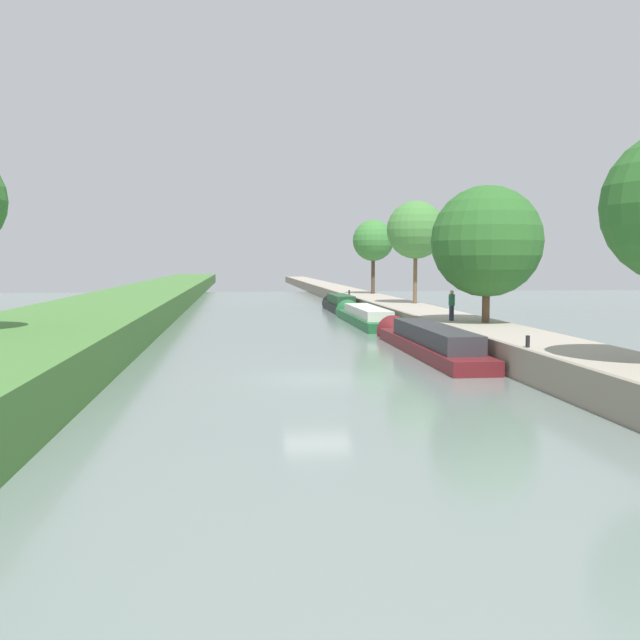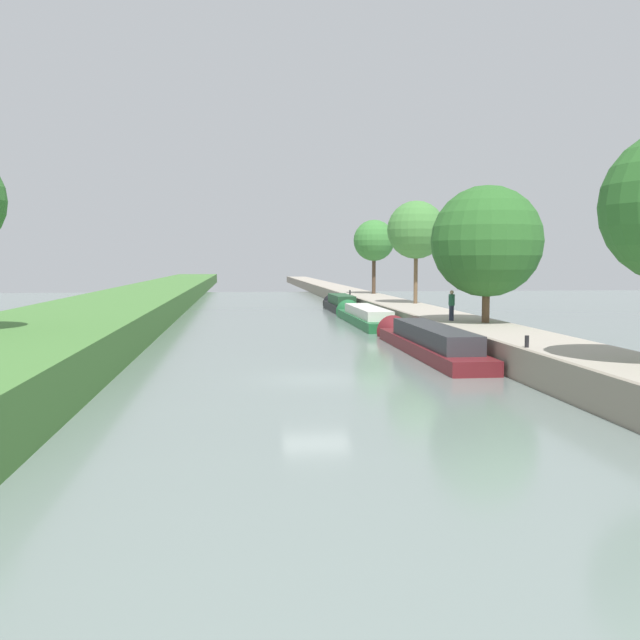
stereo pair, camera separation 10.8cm
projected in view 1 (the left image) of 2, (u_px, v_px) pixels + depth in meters
ground_plane at (317, 379)px, 27.33m from camera, size 160.00×160.00×0.00m
right_towpath at (559, 360)px, 28.35m from camera, size 3.80×260.00×1.20m
stone_quay at (509, 360)px, 28.12m from camera, size 0.25×260.00×1.25m
narrowboat_maroon at (426, 341)px, 35.38m from camera, size 2.02×15.56×2.07m
narrowboat_green at (363, 316)px, 52.33m from camera, size 2.11×15.47×2.01m
narrowboat_black at (339, 304)px, 65.67m from camera, size 1.91×11.07×2.05m
tree_rightbank_midnear at (487, 241)px, 38.16m from camera, size 5.85×5.85×7.22m
tree_rightbank_midfar at (416, 230)px, 55.74m from camera, size 4.44×4.44×7.88m
tree_rightbank_far at (373, 241)px, 72.84m from camera, size 4.12×4.12×7.41m
person_walking at (452, 305)px, 39.82m from camera, size 0.34×0.34×1.66m
mooring_bollard_near at (528, 341)px, 27.35m from camera, size 0.16×0.16×0.45m
mooring_bollard_far at (349, 292)px, 70.94m from camera, size 0.16×0.16×0.45m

